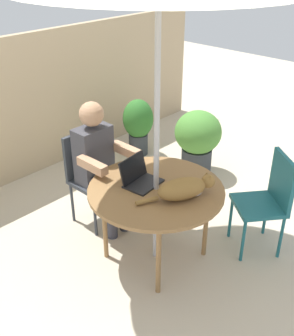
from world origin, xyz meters
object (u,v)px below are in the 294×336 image
at_px(cat, 185,188).
at_px(potted_plant_near_fence, 198,138).
at_px(laptop, 138,176).
at_px(person_seated, 99,160).
at_px(potted_plant_by_chair, 138,123).
at_px(patio_table, 156,194).
at_px(chair_empty, 269,196).
at_px(chair_occupied, 89,170).

bearing_deg(cat, potted_plant_near_fence, 32.92).
xyz_separation_m(laptop, potted_plant_near_fence, (1.48, 0.48, -0.32)).
relative_size(person_seated, laptop, 3.83).
distance_m(laptop, potted_plant_by_chair, 1.93).
distance_m(person_seated, potted_plant_by_chair, 1.58).
xyz_separation_m(patio_table, chair_empty, (0.77, -0.62, -0.11)).
xyz_separation_m(chair_occupied, potted_plant_near_fence, (1.44, -0.21, -0.09)).
distance_m(chair_occupied, potted_plant_by_chair, 1.48).
bearing_deg(chair_occupied, person_seated, -90.00).
xyz_separation_m(patio_table, cat, (0.05, -0.25, 0.13)).
distance_m(chair_occupied, laptop, 0.72).
height_order(cat, potted_plant_near_fence, cat).
height_order(laptop, potted_plant_near_fence, laptop).
bearing_deg(laptop, patio_table, -78.86).
height_order(patio_table, laptop, laptop).
bearing_deg(person_seated, chair_occupied, 90.00).
distance_m(patio_table, laptop, 0.21).
distance_m(laptop, cat, 0.43).
relative_size(patio_table, chair_occupied, 1.23).
height_order(chair_empty, potted_plant_by_chair, chair_empty).
relative_size(chair_occupied, cat, 1.54).
relative_size(patio_table, chair_empty, 1.23).
bearing_deg(potted_plant_near_fence, chair_occupied, 171.72).
relative_size(patio_table, cat, 1.89).
relative_size(chair_empty, potted_plant_by_chair, 1.23).
relative_size(laptop, potted_plant_by_chair, 0.44).
relative_size(cat, potted_plant_by_chair, 0.80).
xyz_separation_m(chair_occupied, potted_plant_by_chair, (1.33, 0.64, -0.11)).
bearing_deg(person_seated, laptop, -93.59).
bearing_deg(cat, patio_table, 101.68).
distance_m(chair_empty, potted_plant_near_fence, 1.44).
bearing_deg(cat, chair_empty, -27.21).
distance_m(person_seated, potted_plant_near_fence, 1.47).
xyz_separation_m(chair_empty, cat, (-0.71, 0.37, 0.25)).
xyz_separation_m(patio_table, chair_occupied, (0.00, 0.86, -0.11)).
bearing_deg(chair_empty, potted_plant_by_chair, 75.11).
distance_m(patio_table, cat, 0.29).
bearing_deg(person_seated, cat, -86.85).
height_order(patio_table, chair_empty, chair_empty).
xyz_separation_m(chair_occupied, chair_empty, (0.77, -1.48, 0.00)).
bearing_deg(chair_empty, cat, 152.79).
xyz_separation_m(patio_table, laptop, (-0.03, 0.17, 0.11)).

